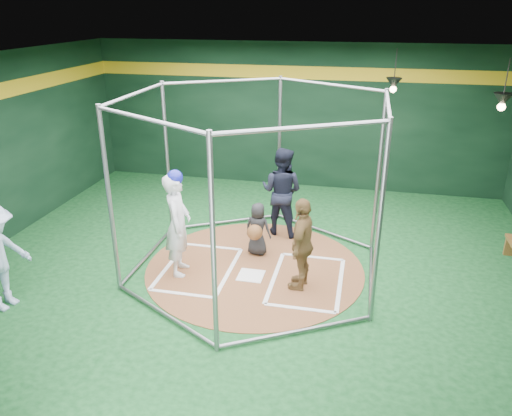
# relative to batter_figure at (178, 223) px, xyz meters

# --- Properties ---
(room_shell) EXTENTS (10.10, 9.10, 3.53)m
(room_shell) POSITION_rel_batter_figure_xyz_m (1.22, 0.42, 0.83)
(room_shell) COLOR #0D3D18
(room_shell) RESTS_ON ground
(clay_disc) EXTENTS (3.80, 3.80, 0.01)m
(clay_disc) POSITION_rel_batter_figure_xyz_m (1.22, 0.42, -0.92)
(clay_disc) COLOR brown
(clay_disc) RESTS_ON ground
(home_plate) EXTENTS (0.43, 0.43, 0.01)m
(home_plate) POSITION_rel_batter_figure_xyz_m (1.22, 0.12, -0.91)
(home_plate) COLOR white
(home_plate) RESTS_ON clay_disc
(batter_box_left) EXTENTS (1.17, 1.77, 0.01)m
(batter_box_left) POSITION_rel_batter_figure_xyz_m (0.27, 0.17, -0.91)
(batter_box_left) COLOR white
(batter_box_left) RESTS_ON clay_disc
(batter_box_right) EXTENTS (1.17, 1.77, 0.01)m
(batter_box_right) POSITION_rel_batter_figure_xyz_m (2.17, 0.17, -0.91)
(batter_box_right) COLOR white
(batter_box_right) RESTS_ON clay_disc
(batting_cage) EXTENTS (4.05, 4.67, 3.00)m
(batting_cage) POSITION_rel_batter_figure_xyz_m (1.22, 0.42, 0.57)
(batting_cage) COLOR gray
(batting_cage) RESTS_ON ground
(pendant_lamp_near) EXTENTS (0.34, 0.34, 0.90)m
(pendant_lamp_near) POSITION_rel_batter_figure_xyz_m (3.42, 4.02, 1.81)
(pendant_lamp_near) COLOR black
(pendant_lamp_near) RESTS_ON room_shell
(pendant_lamp_far) EXTENTS (0.34, 0.34, 0.90)m
(pendant_lamp_far) POSITION_rel_batter_figure_xyz_m (5.22, 2.42, 1.81)
(pendant_lamp_far) COLOR black
(pendant_lamp_far) RESTS_ON room_shell
(batter_figure) EXTENTS (0.54, 0.71, 1.84)m
(batter_figure) POSITION_rel_batter_figure_xyz_m (0.00, 0.00, 0.00)
(batter_figure) COLOR silver
(batter_figure) RESTS_ON clay_disc
(visitor_leopard) EXTENTS (0.49, 0.94, 1.54)m
(visitor_leopard) POSITION_rel_batter_figure_xyz_m (2.09, -0.02, -0.15)
(visitor_leopard) COLOR #9D7843
(visitor_leopard) RESTS_ON clay_disc
(catcher_figure) EXTENTS (0.53, 0.58, 0.99)m
(catcher_figure) POSITION_rel_batter_figure_xyz_m (1.15, 0.93, -0.41)
(catcher_figure) COLOR black
(catcher_figure) RESTS_ON clay_disc
(umpire) EXTENTS (0.99, 0.85, 1.76)m
(umpire) POSITION_rel_batter_figure_xyz_m (1.41, 1.95, -0.03)
(umpire) COLOR black
(umpire) RESTS_ON clay_disc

